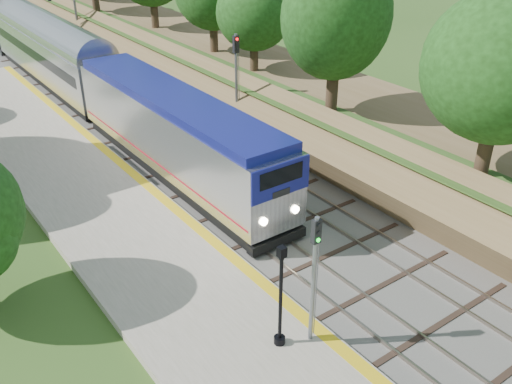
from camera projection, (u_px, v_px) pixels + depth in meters
trackbed at (23, 41)px, 61.22m from camera, size 9.50×170.00×0.28m
platform at (147, 253)px, 26.23m from camera, size 6.40×68.00×0.38m
yellow_stripe at (200, 230)px, 27.60m from camera, size 0.55×68.00×0.01m
embankment at (95, 14)px, 64.61m from camera, size 10.64×170.00×11.70m
signal_gantry at (34, 2)px, 55.62m from camera, size 8.40×0.38×6.20m
lamppost_far at (280, 302)px, 19.95m from camera, size 0.42×0.42×4.22m
signal_platform at (314, 267)px, 19.54m from camera, size 0.31×0.24×5.23m
signal_farside at (236, 75)px, 36.75m from camera, size 0.37×0.29×6.73m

